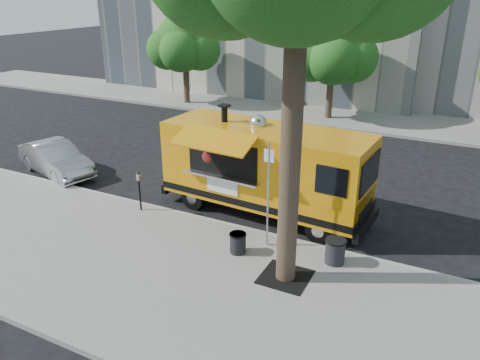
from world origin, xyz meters
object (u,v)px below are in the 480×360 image
at_px(far_tree_a, 185,42).
at_px(sedan, 56,159).
at_px(far_tree_b, 333,49).
at_px(trash_bin_left, 238,242).
at_px(trash_bin_right, 335,250).
at_px(food_truck, 264,167).
at_px(parking_meter, 139,186).
at_px(sign_post, 268,189).

height_order(far_tree_a, sedan, far_tree_a).
xyz_separation_m(far_tree_b, trash_bin_left, (2.00, -14.97, -3.38)).
distance_m(far_tree_a, trash_bin_right, 19.64).
distance_m(food_truck, trash_bin_left, 3.06).
bearing_deg(parking_meter, far_tree_b, 81.90).
height_order(parking_meter, sedan, parking_meter).
bearing_deg(parking_meter, food_truck, 28.20).
xyz_separation_m(far_tree_a, trash_bin_right, (13.50, -13.88, -3.27)).
bearing_deg(parking_meter, trash_bin_right, -2.06).
bearing_deg(trash_bin_left, parking_meter, 167.02).
height_order(sign_post, trash_bin_right, sign_post).
xyz_separation_m(far_tree_a, food_truck, (10.50, -11.77, -2.18)).
distance_m(far_tree_a, food_truck, 15.93).
bearing_deg(trash_bin_right, far_tree_a, 134.20).
relative_size(parking_meter, trash_bin_right, 1.99).
relative_size(far_tree_b, sedan, 1.42).
bearing_deg(far_tree_b, food_truck, -82.95).
distance_m(far_tree_b, sign_post, 14.61).
relative_size(food_truck, trash_bin_right, 10.41).
distance_m(parking_meter, trash_bin_right, 6.52).
distance_m(far_tree_b, trash_bin_right, 15.34).
bearing_deg(food_truck, far_tree_b, 100.78).
bearing_deg(food_truck, trash_bin_left, -76.23).
height_order(parking_meter, trash_bin_right, parking_meter).
bearing_deg(parking_meter, trash_bin_left, -12.98).
relative_size(far_tree_a, trash_bin_left, 9.43).
bearing_deg(far_tree_b, sign_post, -79.85).
height_order(sedan, trash_bin_left, sedan).
bearing_deg(trash_bin_right, sedan, 172.27).
relative_size(sign_post, parking_meter, 2.25).
bearing_deg(food_truck, parking_meter, -148.07).
bearing_deg(sign_post, trash_bin_right, -0.99).
bearing_deg(far_tree_a, food_truck, -48.25).
bearing_deg(far_tree_b, trash_bin_left, -82.39).
bearing_deg(sign_post, parking_meter, 177.48).
height_order(sign_post, food_truck, food_truck).
bearing_deg(sign_post, trash_bin_left, -127.27).
height_order(far_tree_a, food_truck, far_tree_a).
xyz_separation_m(food_truck, trash_bin_left, (0.50, -2.80, -1.14)).
bearing_deg(sign_post, far_tree_b, 100.15).
xyz_separation_m(parking_meter, sedan, (-5.16, 1.35, -0.34)).
relative_size(parking_meter, food_truck, 0.19).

